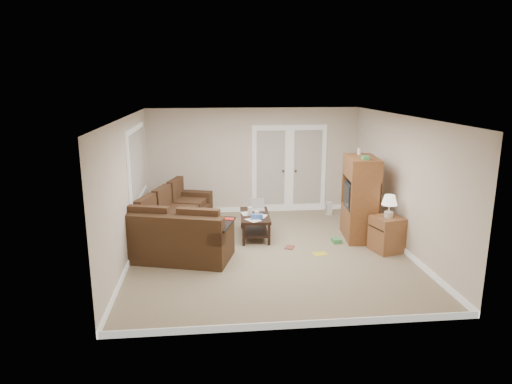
{
  "coord_description": "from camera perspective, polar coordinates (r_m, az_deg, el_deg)",
  "views": [
    {
      "loc": [
        -1.06,
        -7.96,
        3.1
      ],
      "look_at": [
        -0.21,
        0.21,
        1.1
      ],
      "focal_mm": 32.0,
      "sensor_mm": 36.0,
      "label": 1
    }
  ],
  "objects": [
    {
      "name": "wall_back",
      "position": [
        10.92,
        -0.26,
        3.93
      ],
      "size": [
        5.0,
        0.02,
        2.5
      ],
      "primitive_type": "cube",
      "color": "silver",
      "rests_on": "floor"
    },
    {
      "name": "floor_book",
      "position": [
        8.83,
        3.73,
        -6.85
      ],
      "size": [
        0.24,
        0.26,
        0.02
      ],
      "primitive_type": "imported",
      "rotation": [
        0.0,
        0.0,
        -0.46
      ],
      "color": "brown",
      "rests_on": "floor"
    },
    {
      "name": "window_left",
      "position": [
        9.2,
        -14.64,
        3.54
      ],
      "size": [
        0.05,
        1.92,
        1.42
      ],
      "color": "white",
      "rests_on": "wall_left"
    },
    {
      "name": "ceiling",
      "position": [
        8.05,
        1.69,
        9.4
      ],
      "size": [
        5.0,
        5.5,
        0.02
      ],
      "primitive_type": "cube",
      "color": "white",
      "rests_on": "wall_back"
    },
    {
      "name": "coffee_table",
      "position": [
        9.35,
        -0.13,
        -4.02
      ],
      "size": [
        0.63,
        1.18,
        0.79
      ],
      "rotation": [
        0.0,
        0.0,
        -0.05
      ],
      "color": "black",
      "rests_on": "floor"
    },
    {
      "name": "sectional_sofa",
      "position": [
        8.98,
        -10.08,
        -4.35
      ],
      "size": [
        2.12,
        3.32,
        0.9
      ],
      "rotation": [
        0.0,
        0.0,
        -0.28
      ],
      "color": "#402A18",
      "rests_on": "floor"
    },
    {
      "name": "wall_front",
      "position": [
        5.63,
        5.31,
        -5.58
      ],
      "size": [
        5.0,
        0.02,
        2.5
      ],
      "primitive_type": "cube",
      "color": "silver",
      "rests_on": "floor"
    },
    {
      "name": "baseboards",
      "position": [
        8.59,
        1.57,
        -7.12
      ],
      "size": [
        5.0,
        5.5,
        0.1
      ],
      "primitive_type": null,
      "color": "white",
      "rests_on": "floor"
    },
    {
      "name": "floor_magazine",
      "position": [
        8.56,
        8.01,
        -7.66
      ],
      "size": [
        0.28,
        0.23,
        0.01
      ],
      "primitive_type": "cube",
      "rotation": [
        0.0,
        0.0,
        0.16
      ],
      "color": "yellow",
      "rests_on": "floor"
    },
    {
      "name": "wall_left",
      "position": [
        8.3,
        -15.76,
        0.27
      ],
      "size": [
        0.02,
        5.5,
        2.5
      ],
      "primitive_type": "cube",
      "color": "silver",
      "rests_on": "floor"
    },
    {
      "name": "wall_right",
      "position": [
        8.91,
        17.78,
        1.04
      ],
      "size": [
        0.02,
        5.5,
        2.5
      ],
      "primitive_type": "cube",
      "color": "silver",
      "rests_on": "floor"
    },
    {
      "name": "floor",
      "position": [
        8.61,
        1.57,
        -7.44
      ],
      "size": [
        5.5,
        5.5,
        0.0
      ],
      "primitive_type": "plane",
      "color": "gray",
      "rests_on": "ground"
    },
    {
      "name": "space_heater",
      "position": [
        10.98,
        9.12,
        -2.03
      ],
      "size": [
        0.14,
        0.12,
        0.32
      ],
      "primitive_type": "cube",
      "rotation": [
        0.0,
        0.0,
        0.13
      ],
      "color": "white",
      "rests_on": "floor"
    },
    {
      "name": "side_cabinet",
      "position": [
        8.84,
        16.09,
        -4.72
      ],
      "size": [
        0.63,
        0.63,
        1.08
      ],
      "rotation": [
        0.0,
        0.0,
        0.27
      ],
      "color": "brown",
      "rests_on": "floor"
    },
    {
      "name": "french_doors",
      "position": [
        11.04,
        4.16,
        2.87
      ],
      "size": [
        1.8,
        0.05,
        2.13
      ],
      "color": "white",
      "rests_on": "floor"
    },
    {
      "name": "floor_greenbox",
      "position": [
        9.18,
        10.0,
        -5.98
      ],
      "size": [
        0.17,
        0.22,
        0.09
      ],
      "primitive_type": "cube",
      "rotation": [
        0.0,
        0.0,
        0.04
      ],
      "color": "#469B50",
      "rests_on": "floor"
    },
    {
      "name": "tv_armoire",
      "position": [
        9.33,
        12.87,
        -0.69
      ],
      "size": [
        0.68,
        1.09,
        1.78
      ],
      "rotation": [
        0.0,
        0.0,
        -0.11
      ],
      "color": "brown",
      "rests_on": "floor"
    }
  ]
}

